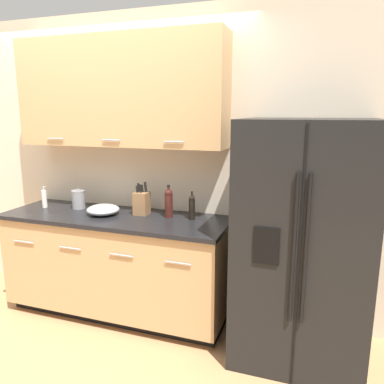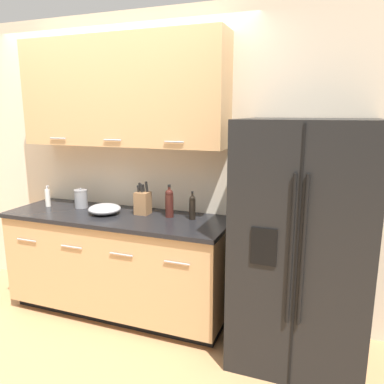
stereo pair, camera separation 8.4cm
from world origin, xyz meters
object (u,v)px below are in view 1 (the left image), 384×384
at_px(refrigerator, 302,243).
at_px(steel_canister, 78,199).
at_px(wine_bottle, 169,202).
at_px(oil_bottle, 192,207).
at_px(knife_block, 142,203).
at_px(mixing_bowl, 103,210).
at_px(soap_dispenser, 44,199).

distance_m(refrigerator, steel_canister, 1.98).
bearing_deg(wine_bottle, oil_bottle, 0.60).
distance_m(knife_block, steel_canister, 0.63).
relative_size(wine_bottle, mixing_bowl, 0.99).
bearing_deg(refrigerator, oil_bottle, 169.33).
xyz_separation_m(oil_bottle, mixing_bowl, (-0.76, -0.11, -0.06)).
distance_m(oil_bottle, mixing_bowl, 0.77).
relative_size(wine_bottle, soap_dispenser, 1.38).
distance_m(knife_block, soap_dispenser, 0.95).
bearing_deg(knife_block, mixing_bowl, -159.84).
xyz_separation_m(steel_canister, mixing_bowl, (0.32, -0.11, -0.04)).
xyz_separation_m(refrigerator, steel_canister, (-1.97, 0.16, 0.13)).
relative_size(knife_block, steel_canister, 1.55).
relative_size(knife_block, soap_dispenser, 1.43).
height_order(refrigerator, knife_block, refrigerator).
xyz_separation_m(knife_block, mixing_bowl, (-0.31, -0.11, -0.06)).
distance_m(refrigerator, oil_bottle, 0.91).
bearing_deg(oil_bottle, steel_canister, -179.97).
bearing_deg(oil_bottle, soap_dispenser, -176.93).
xyz_separation_m(knife_block, soap_dispenser, (-0.95, -0.08, -0.02)).
distance_m(wine_bottle, steel_canister, 0.89).
bearing_deg(steel_canister, soap_dispenser, -166.64).
distance_m(wine_bottle, mixing_bowl, 0.58).
bearing_deg(oil_bottle, knife_block, 179.55).
bearing_deg(mixing_bowl, soap_dispenser, 176.86).
xyz_separation_m(refrigerator, knife_block, (-1.33, 0.17, 0.15)).
relative_size(refrigerator, knife_block, 6.06).
height_order(soap_dispenser, mixing_bowl, soap_dispenser).
xyz_separation_m(refrigerator, wine_bottle, (-1.08, 0.16, 0.17)).
bearing_deg(wine_bottle, mixing_bowl, -169.12).
relative_size(soap_dispenser, oil_bottle, 0.85).
distance_m(wine_bottle, oil_bottle, 0.20).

